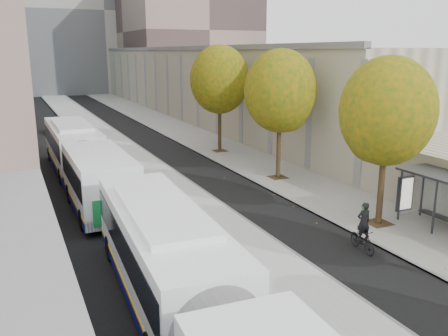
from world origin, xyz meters
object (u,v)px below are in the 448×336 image
bus_near (203,313)px  distant_car (54,127)px  cyclist (363,233)px  bus_far (82,158)px

bus_near → distant_car: (0.07, 39.05, -1.02)m
cyclist → bus_far: bearing=126.5°
bus_near → bus_far: (-0.11, 18.85, 0.04)m
bus_near → distant_car: bus_near is taller
cyclist → distant_car: bearing=109.6°
bus_far → distant_car: bearing=89.3°
bus_far → cyclist: 17.07m
cyclist → bus_near: bearing=-148.1°
bus_far → distant_car: size_ratio=5.30×
bus_near → bus_far: bearing=93.1°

